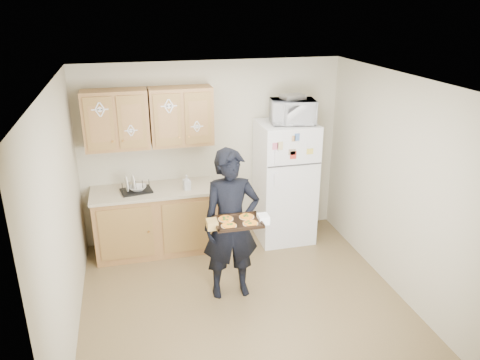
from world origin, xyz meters
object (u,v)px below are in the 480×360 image
person (231,225)px  dish_rack (136,186)px  baking_tray (238,222)px  refrigerator (285,182)px  microwave (293,112)px

person → dish_rack: 1.56m
baking_tray → dish_rack: bearing=124.3°
refrigerator → microwave: bearing=-41.5°
microwave → person: bearing=-125.6°
refrigerator → person: size_ratio=0.97×
baking_tray → dish_rack: (-0.99, 1.51, -0.08)m
dish_rack → baking_tray: bearing=-56.6°
person → dish_rack: bearing=130.2°
refrigerator → dish_rack: 2.03m
refrigerator → baking_tray: size_ratio=3.48×
baking_tray → microwave: bearing=53.5°
person → baking_tray: size_ratio=3.61×
person → baking_tray: 0.35m
baking_tray → person: bearing=91.7°
dish_rack → microwave: bearing=-2.2°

